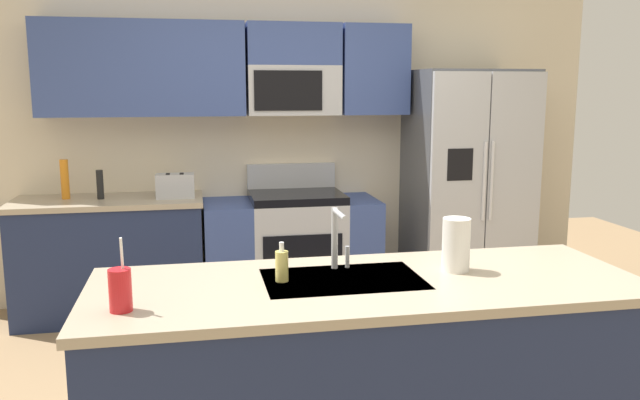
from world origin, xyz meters
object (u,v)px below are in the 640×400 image
(refrigerator, at_px, (467,186))
(drink_cup_red, at_px, (120,290))
(paper_towel_roll, at_px, (456,245))
(range_oven, at_px, (292,250))
(sink_faucet, at_px, (337,234))
(toaster, at_px, (175,186))
(bottle_orange, at_px, (65,179))
(soap_dispenser, at_px, (282,266))
(pepper_mill, at_px, (100,185))

(refrigerator, height_order, drink_cup_red, refrigerator)
(paper_towel_roll, bearing_deg, refrigerator, 65.08)
(range_oven, relative_size, sink_faucet, 4.82)
(toaster, distance_m, drink_cup_red, 2.51)
(range_oven, xyz_separation_m, refrigerator, (1.43, -0.07, 0.48))
(refrigerator, bearing_deg, paper_towel_roll, -114.92)
(bottle_orange, relative_size, soap_dispenser, 1.72)
(bottle_orange, relative_size, drink_cup_red, 1.05)
(bottle_orange, distance_m, drink_cup_red, 2.69)
(pepper_mill, distance_m, bottle_orange, 0.26)
(sink_faucet, height_order, drink_cup_red, sink_faucet)
(range_oven, bearing_deg, drink_cup_red, -111.79)
(toaster, xyz_separation_m, paper_towel_roll, (1.28, -2.24, 0.03))
(bottle_orange, bearing_deg, refrigerator, -2.30)
(pepper_mill, relative_size, drink_cup_red, 0.77)
(pepper_mill, bearing_deg, bottle_orange, 167.65)
(toaster, height_order, soap_dispenser, toaster)
(refrigerator, relative_size, drink_cup_red, 6.62)
(bottle_orange, bearing_deg, toaster, -7.56)
(refrigerator, xyz_separation_m, soap_dispenser, (-1.82, -2.23, 0.04))
(refrigerator, relative_size, bottle_orange, 6.32)
(drink_cup_red, xyz_separation_m, paper_towel_roll, (1.42, 0.27, 0.04))
(refrigerator, relative_size, paper_towel_roll, 7.71)
(paper_towel_roll, bearing_deg, bottle_orange, 131.52)
(refrigerator, distance_m, sink_faucet, 2.62)
(refrigerator, height_order, soap_dispenser, refrigerator)
(range_oven, relative_size, pepper_mill, 6.31)
(drink_cup_red, height_order, paper_towel_roll, drink_cup_red)
(pepper_mill, xyz_separation_m, sink_faucet, (1.30, -2.17, 0.06))
(toaster, height_order, drink_cup_red, drink_cup_red)
(drink_cup_red, bearing_deg, refrigerator, 45.40)
(sink_faucet, xyz_separation_m, paper_towel_roll, (0.52, -0.12, -0.05))
(pepper_mill, height_order, paper_towel_roll, paper_towel_roll)
(sink_faucet, height_order, soap_dispenser, sink_faucet)
(sink_faucet, relative_size, soap_dispenser, 1.66)
(toaster, xyz_separation_m, bottle_orange, (-0.79, 0.11, 0.06))
(pepper_mill, bearing_deg, soap_dispenser, -65.74)
(soap_dispenser, xyz_separation_m, paper_towel_roll, (0.79, 0.01, 0.05))
(toaster, height_order, sink_faucet, sink_faucet)
(paper_towel_roll, bearing_deg, drink_cup_red, -169.41)
(refrigerator, bearing_deg, pepper_mill, 178.61)
(range_oven, height_order, refrigerator, refrigerator)
(range_oven, xyz_separation_m, soap_dispenser, (-0.39, -2.30, 0.53))
(sink_faucet, distance_m, paper_towel_roll, 0.53)
(sink_faucet, bearing_deg, toaster, 109.74)
(range_oven, relative_size, soap_dispenser, 8.00)
(toaster, bearing_deg, range_oven, 3.40)
(bottle_orange, xyz_separation_m, paper_towel_roll, (2.08, -2.34, -0.03))
(drink_cup_red, xyz_separation_m, soap_dispenser, (0.63, 0.26, -0.01))
(refrigerator, height_order, bottle_orange, refrigerator)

